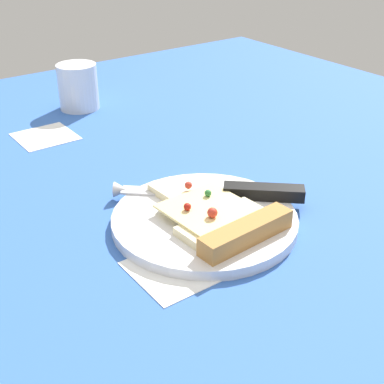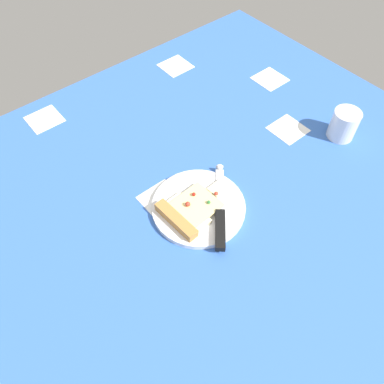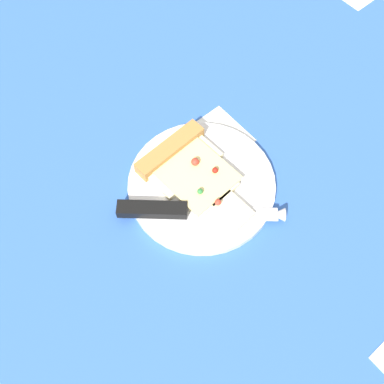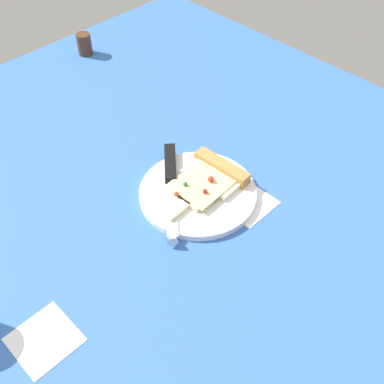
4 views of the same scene
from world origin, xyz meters
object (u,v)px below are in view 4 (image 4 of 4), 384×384
(pizza_slice, at_px, (207,180))
(knife, at_px, (171,180))
(pepper_shaker, at_px, (84,44))
(plate, at_px, (198,193))

(pizza_slice, distance_m, knife, 0.07)
(knife, relative_size, pepper_shaker, 3.46)
(pepper_shaker, bearing_deg, plate, -15.48)
(pizza_slice, xyz_separation_m, knife, (-0.05, -0.05, -0.00))
(plate, relative_size, pizza_slice, 1.24)
(pepper_shaker, bearing_deg, knife, -19.01)
(pizza_slice, bearing_deg, pepper_shaker, -16.24)
(plate, height_order, knife, knife)
(knife, height_order, pepper_shaker, pepper_shaker)
(pizza_slice, relative_size, pepper_shaker, 3.19)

